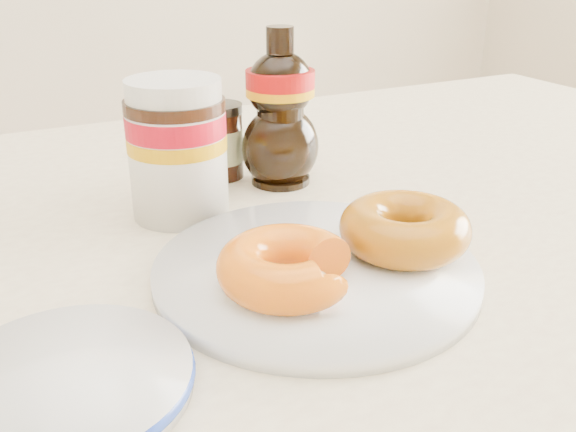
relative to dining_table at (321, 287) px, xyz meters
name	(u,v)px	position (x,y,z in m)	size (l,w,h in m)	color
dining_table	(321,287)	(0.00, 0.00, 0.00)	(1.40, 0.90, 0.75)	#FFEFC2
plate	(316,269)	(-0.07, -0.11, 0.09)	(0.26, 0.26, 0.01)	white
donut_bitten	(287,267)	(-0.11, -0.13, 0.11)	(0.11, 0.11, 0.04)	#FA610E
donut_whole	(405,228)	(0.01, -0.12, 0.12)	(0.11, 0.11, 0.04)	#A1670A
nutella_jar	(177,144)	(-0.12, 0.07, 0.16)	(0.10, 0.10, 0.14)	white
syrup_bottle	(280,108)	(0.00, 0.10, 0.17)	(0.09, 0.07, 0.17)	black
dark_jar	(220,142)	(-0.05, 0.15, 0.12)	(0.05, 0.05, 0.09)	black
blue_rim_saucer	(66,380)	(-0.27, -0.17, 0.09)	(0.16, 0.16, 0.02)	white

